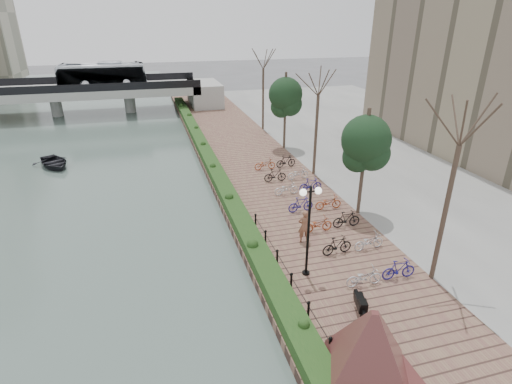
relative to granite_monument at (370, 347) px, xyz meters
name	(u,v)px	position (x,y,z in m)	size (l,w,h in m)	color
ground	(283,352)	(-2.08, 2.35, -1.93)	(220.00, 220.00, 0.00)	#59595B
river_water	(17,168)	(-17.08, 27.35, -1.92)	(30.00, 130.00, 0.02)	#4C5F55
promenade	(259,175)	(1.92, 19.85, -1.68)	(8.00, 75.00, 0.50)	brown
inland_pavement	(432,157)	(17.92, 19.85, -1.68)	(24.00, 75.00, 0.50)	gray
hedge	(210,162)	(-1.48, 22.35, -1.13)	(1.10, 56.00, 0.60)	#153714
chain_fence	(299,295)	(-0.68, 4.35, -1.08)	(0.10, 14.10, 0.70)	black
granite_monument	(370,347)	(0.00, 0.00, 0.00)	(4.92, 4.92, 2.83)	#4A2022
lamppost	(310,212)	(0.36, 6.16, 1.84)	(1.02, 0.32, 4.49)	black
motorcycle	(360,302)	(1.47, 3.11, -0.95)	(0.48, 1.54, 0.97)	black
pedestrian	(304,226)	(1.35, 8.95, -0.51)	(0.68, 0.44, 1.86)	brown
bicycle_parking	(314,203)	(3.41, 12.41, -0.96)	(2.40, 17.32, 1.00)	silver
street_trees	(336,146)	(5.92, 15.03, 1.75)	(3.20, 37.12, 6.80)	#3B3023
bridge	(64,89)	(-15.82, 47.35, 1.44)	(36.00, 10.77, 6.50)	#A7A7A2
boat	(54,162)	(-14.08, 26.77, -1.51)	(2.81, 3.93, 0.81)	black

